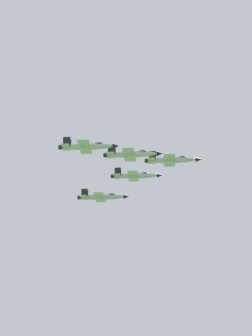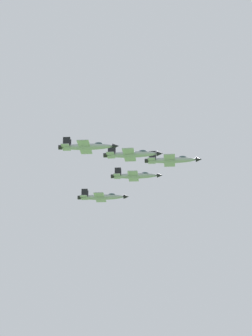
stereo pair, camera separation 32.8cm
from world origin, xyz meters
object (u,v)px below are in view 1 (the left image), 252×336
(jet_right_wingman, at_px, (132,154))
(jet_lead, at_px, (172,160))
(jet_left_wingman, at_px, (135,176))
(jet_left_outer, at_px, (102,197))
(jet_right_outer, at_px, (88,146))

(jet_right_wingman, bearing_deg, jet_lead, 41.51)
(jet_lead, xyz_separation_m, jet_left_wingman, (7.90, -13.89, -1.39))
(jet_left_wingman, relative_size, jet_left_outer, 0.96)
(jet_lead, bearing_deg, jet_left_outer, 140.25)
(jet_left_wingman, height_order, jet_right_wingman, jet_left_wingman)
(jet_left_outer, height_order, jet_right_outer, jet_right_outer)
(jet_left_wingman, distance_m, jet_right_wingman, 20.70)
(jet_left_outer, bearing_deg, jet_lead, -40.46)
(jet_left_wingman, xyz_separation_m, jet_left_outer, (7.90, -13.88, -3.92))
(jet_left_wingman, bearing_deg, jet_right_wingman, -90.41)
(jet_right_outer, bearing_deg, jet_lead, 39.90)
(jet_left_outer, bearing_deg, jet_right_wingman, -68.69)
(jet_left_outer, relative_size, jet_right_outer, 1.03)
(jet_right_outer, bearing_deg, jet_right_wingman, 39.90)
(jet_right_outer, bearing_deg, jet_left_wingman, 68.13)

